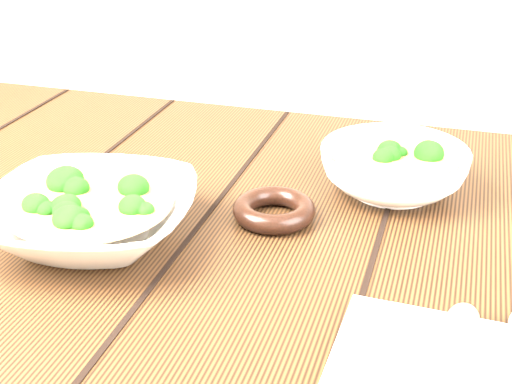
# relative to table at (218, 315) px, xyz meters

# --- Properties ---
(table) EXTENTS (1.20, 0.80, 0.75)m
(table) POSITION_rel_table_xyz_m (0.00, 0.00, 0.00)
(table) COLOR #37210F
(table) RESTS_ON ground
(soup_bowl_front) EXTENTS (0.26, 0.26, 0.07)m
(soup_bowl_front) POSITION_rel_table_xyz_m (-0.12, -0.06, 0.15)
(soup_bowl_front) COLOR silver
(soup_bowl_front) RESTS_ON table
(soup_bowl_back) EXTENTS (0.22, 0.22, 0.06)m
(soup_bowl_back) POSITION_rel_table_xyz_m (0.18, 0.15, 0.15)
(soup_bowl_back) COLOR silver
(soup_bowl_back) RESTS_ON table
(trivet) EXTENTS (0.12, 0.12, 0.02)m
(trivet) POSITION_rel_table_xyz_m (0.06, 0.04, 0.13)
(trivet) COLOR black
(trivet) RESTS_ON table
(spoon_left) EXTENTS (0.03, 0.18, 0.01)m
(spoon_left) POSITION_rel_table_xyz_m (0.27, -0.15, 0.13)
(spoon_left) COLOR #9D978B
(spoon_left) RESTS_ON napkin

